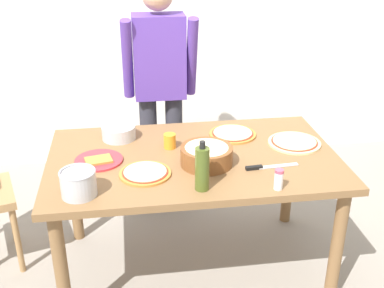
{
  "coord_description": "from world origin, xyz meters",
  "views": [
    {
      "loc": [
        -0.35,
        -2.37,
        1.96
      ],
      "look_at": [
        0.0,
        0.05,
        0.81
      ],
      "focal_mm": 45.19,
      "sensor_mm": 36.0,
      "label": 1
    }
  ],
  "objects_px": {
    "pizza_raw_on_board": "(294,142)",
    "pizza_cooked_on_tray": "(233,134)",
    "dining_table": "(193,170)",
    "chef_knife": "(265,167)",
    "plate_with_slice": "(99,160)",
    "popcorn_bowl": "(207,154)",
    "mixing_bowl_steel": "(119,132)",
    "person_cook": "(160,84)",
    "steel_pot": "(78,183)",
    "olive_oil_bottle": "(202,168)",
    "pizza_second_cooked": "(145,173)",
    "cup_orange": "(170,141)",
    "salt_shaker": "(279,179)"
  },
  "relations": [
    {
      "from": "person_cook",
      "to": "chef_knife",
      "type": "height_order",
      "value": "person_cook"
    },
    {
      "from": "pizza_raw_on_board",
      "to": "cup_orange",
      "type": "height_order",
      "value": "cup_orange"
    },
    {
      "from": "olive_oil_bottle",
      "to": "cup_orange",
      "type": "distance_m",
      "value": 0.5
    },
    {
      "from": "popcorn_bowl",
      "to": "mixing_bowl_steel",
      "type": "bearing_deg",
      "value": 139.08
    },
    {
      "from": "pizza_second_cooked",
      "to": "mixing_bowl_steel",
      "type": "distance_m",
      "value": 0.49
    },
    {
      "from": "pizza_second_cooked",
      "to": "pizza_cooked_on_tray",
      "type": "bearing_deg",
      "value": 37.23
    },
    {
      "from": "plate_with_slice",
      "to": "mixing_bowl_steel",
      "type": "bearing_deg",
      "value": 68.93
    },
    {
      "from": "popcorn_bowl",
      "to": "salt_shaker",
      "type": "relative_size",
      "value": 2.64
    },
    {
      "from": "pizza_raw_on_board",
      "to": "steel_pot",
      "type": "bearing_deg",
      "value": -161.38
    },
    {
      "from": "pizza_cooked_on_tray",
      "to": "mixing_bowl_steel",
      "type": "xyz_separation_m",
      "value": [
        -0.68,
        0.05,
        0.03
      ]
    },
    {
      "from": "dining_table",
      "to": "chef_knife",
      "type": "height_order",
      "value": "chef_knife"
    },
    {
      "from": "olive_oil_bottle",
      "to": "person_cook",
      "type": "bearing_deg",
      "value": 95.47
    },
    {
      "from": "popcorn_bowl",
      "to": "chef_knife",
      "type": "xyz_separation_m",
      "value": [
        0.3,
        -0.09,
        -0.05
      ]
    },
    {
      "from": "dining_table",
      "to": "chef_knife",
      "type": "distance_m",
      "value": 0.42
    },
    {
      "from": "popcorn_bowl",
      "to": "steel_pot",
      "type": "height_order",
      "value": "steel_pot"
    },
    {
      "from": "popcorn_bowl",
      "to": "plate_with_slice",
      "type": "bearing_deg",
      "value": 169.01
    },
    {
      "from": "pizza_cooked_on_tray",
      "to": "pizza_second_cooked",
      "type": "xyz_separation_m",
      "value": [
        -0.55,
        -0.42,
        0.0
      ]
    },
    {
      "from": "pizza_cooked_on_tray",
      "to": "cup_orange",
      "type": "distance_m",
      "value": 0.41
    },
    {
      "from": "plate_with_slice",
      "to": "salt_shaker",
      "type": "xyz_separation_m",
      "value": [
        0.87,
        -0.42,
        0.04
      ]
    },
    {
      "from": "olive_oil_bottle",
      "to": "chef_knife",
      "type": "relative_size",
      "value": 0.88
    },
    {
      "from": "person_cook",
      "to": "pizza_cooked_on_tray",
      "type": "relative_size",
      "value": 5.71
    },
    {
      "from": "person_cook",
      "to": "salt_shaker",
      "type": "bearing_deg",
      "value": -67.93
    },
    {
      "from": "popcorn_bowl",
      "to": "mixing_bowl_steel",
      "type": "distance_m",
      "value": 0.61
    },
    {
      "from": "dining_table",
      "to": "pizza_cooked_on_tray",
      "type": "height_order",
      "value": "pizza_cooked_on_tray"
    },
    {
      "from": "person_cook",
      "to": "plate_with_slice",
      "type": "xyz_separation_m",
      "value": [
        -0.4,
        -0.75,
        -0.17
      ]
    },
    {
      "from": "person_cook",
      "to": "pizza_second_cooked",
      "type": "xyz_separation_m",
      "value": [
        -0.16,
        -0.93,
        -0.17
      ]
    },
    {
      "from": "popcorn_bowl",
      "to": "cup_orange",
      "type": "distance_m",
      "value": 0.29
    },
    {
      "from": "person_cook",
      "to": "chef_knife",
      "type": "relative_size",
      "value": 5.57
    },
    {
      "from": "steel_pot",
      "to": "mixing_bowl_steel",
      "type": "bearing_deg",
      "value": 73.05
    },
    {
      "from": "popcorn_bowl",
      "to": "mixing_bowl_steel",
      "type": "relative_size",
      "value": 1.4
    },
    {
      "from": "chef_knife",
      "to": "mixing_bowl_steel",
      "type": "bearing_deg",
      "value": 147.3
    },
    {
      "from": "pizza_cooked_on_tray",
      "to": "pizza_second_cooked",
      "type": "distance_m",
      "value": 0.69
    },
    {
      "from": "person_cook",
      "to": "chef_knife",
      "type": "distance_m",
      "value": 1.08
    },
    {
      "from": "dining_table",
      "to": "person_cook",
      "type": "relative_size",
      "value": 0.99
    },
    {
      "from": "dining_table",
      "to": "salt_shaker",
      "type": "relative_size",
      "value": 15.09
    },
    {
      "from": "person_cook",
      "to": "olive_oil_bottle",
      "type": "distance_m",
      "value": 1.12
    },
    {
      "from": "pizza_raw_on_board",
      "to": "pizza_cooked_on_tray",
      "type": "bearing_deg",
      "value": 152.55
    },
    {
      "from": "olive_oil_bottle",
      "to": "salt_shaker",
      "type": "bearing_deg",
      "value": -8.09
    },
    {
      "from": "steel_pot",
      "to": "chef_knife",
      "type": "xyz_separation_m",
      "value": [
        0.95,
        0.14,
        -0.06
      ]
    },
    {
      "from": "dining_table",
      "to": "pizza_second_cooked",
      "type": "relative_size",
      "value": 5.94
    },
    {
      "from": "plate_with_slice",
      "to": "popcorn_bowl",
      "type": "distance_m",
      "value": 0.59
    },
    {
      "from": "cup_orange",
      "to": "salt_shaker",
      "type": "height_order",
      "value": "salt_shaker"
    },
    {
      "from": "pizza_cooked_on_tray",
      "to": "chef_knife",
      "type": "bearing_deg",
      "value": -79.79
    },
    {
      "from": "pizza_cooked_on_tray",
      "to": "mixing_bowl_steel",
      "type": "distance_m",
      "value": 0.69
    },
    {
      "from": "pizza_raw_on_board",
      "to": "steel_pot",
      "type": "relative_size",
      "value": 1.76
    },
    {
      "from": "plate_with_slice",
      "to": "pizza_cooked_on_tray",
      "type": "bearing_deg",
      "value": 16.76
    },
    {
      "from": "popcorn_bowl",
      "to": "person_cook",
      "type": "bearing_deg",
      "value": 101.32
    },
    {
      "from": "mixing_bowl_steel",
      "to": "popcorn_bowl",
      "type": "bearing_deg",
      "value": -40.92
    },
    {
      "from": "popcorn_bowl",
      "to": "olive_oil_bottle",
      "type": "relative_size",
      "value": 1.09
    },
    {
      "from": "dining_table",
      "to": "chef_knife",
      "type": "xyz_separation_m",
      "value": [
        0.36,
        -0.19,
        0.1
      ]
    }
  ]
}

